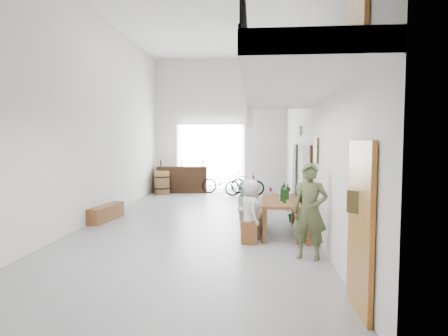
# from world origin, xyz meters

# --- Properties ---
(floor) EXTENTS (12.00, 12.00, 0.00)m
(floor) POSITION_xyz_m (0.00, 0.00, 0.00)
(floor) COLOR slate
(floor) RESTS_ON ground
(room_walls) EXTENTS (12.00, 12.00, 12.00)m
(room_walls) POSITION_xyz_m (0.00, 0.00, 3.55)
(room_walls) COLOR silver
(room_walls) RESTS_ON ground
(gateway_portal) EXTENTS (2.80, 0.08, 2.80)m
(gateway_portal) POSITION_xyz_m (-0.40, 5.94, 1.40)
(gateway_portal) COLOR white
(gateway_portal) RESTS_ON ground
(right_wall_decor) EXTENTS (0.07, 8.28, 5.07)m
(right_wall_decor) POSITION_xyz_m (2.70, -1.87, 1.74)
(right_wall_decor) COLOR #A66C2A
(right_wall_decor) RESTS_ON ground
(balcony) EXTENTS (1.52, 5.62, 4.00)m
(balcony) POSITION_xyz_m (1.98, -3.13, 2.96)
(balcony) COLOR white
(balcony) RESTS_ON ground
(tasting_table) EXTENTS (0.90, 2.03, 0.79)m
(tasting_table) POSITION_xyz_m (2.01, -1.07, 0.71)
(tasting_table) COLOR brown
(tasting_table) RESTS_ON ground
(bench_inner) EXTENTS (0.56, 2.03, 0.46)m
(bench_inner) POSITION_xyz_m (1.43, -1.07, 0.23)
(bench_inner) COLOR brown
(bench_inner) RESTS_ON ground
(bench_wall) EXTENTS (0.34, 2.04, 0.47)m
(bench_wall) POSITION_xyz_m (2.56, -1.02, 0.23)
(bench_wall) COLOR brown
(bench_wall) RESTS_ON ground
(tableware) EXTENTS (0.55, 1.32, 0.35)m
(tableware) POSITION_xyz_m (2.05, -0.89, 0.93)
(tableware) COLOR black
(tableware) RESTS_ON tasting_table
(side_bench) EXTENTS (0.49, 1.47, 0.40)m
(side_bench) POSITION_xyz_m (-2.50, 0.03, 0.20)
(side_bench) COLOR brown
(side_bench) RESTS_ON ground
(oak_barrel) EXTENTS (0.63, 0.63, 0.92)m
(oak_barrel) POSITION_xyz_m (-2.28, 5.16, 0.46)
(oak_barrel) COLOR brown
(oak_barrel) RESTS_ON ground
(serving_counter) EXTENTS (2.09, 0.87, 1.07)m
(serving_counter) POSITION_xyz_m (-1.56, 5.65, 0.53)
(serving_counter) COLOR #361C0D
(serving_counter) RESTS_ON ground
(counter_bottles) EXTENTS (1.77, 0.32, 0.28)m
(counter_bottles) POSITION_xyz_m (-1.56, 5.66, 1.21)
(counter_bottles) COLOR black
(counter_bottles) RESTS_ON serving_counter
(guest_left_a) EXTENTS (0.56, 0.72, 1.31)m
(guest_left_a) POSITION_xyz_m (1.33, -1.79, 0.66)
(guest_left_a) COLOR silver
(guest_left_a) RESTS_ON ground
(guest_left_b) EXTENTS (0.31, 0.45, 1.19)m
(guest_left_b) POSITION_xyz_m (1.31, -1.31, 0.59)
(guest_left_b) COLOR #237375
(guest_left_b) RESTS_ON ground
(guest_left_c) EXTENTS (0.50, 0.59, 1.09)m
(guest_left_c) POSITION_xyz_m (1.22, -0.73, 0.55)
(guest_left_c) COLOR silver
(guest_left_c) RESTS_ON ground
(guest_left_d) EXTENTS (0.64, 0.82, 1.12)m
(guest_left_d) POSITION_xyz_m (1.19, -0.18, 0.56)
(guest_left_d) COLOR #237375
(guest_left_d) RESTS_ON ground
(guest_right_a) EXTENTS (0.26, 0.62, 1.05)m
(guest_right_a) POSITION_xyz_m (2.64, -1.59, 0.52)
(guest_right_a) COLOR red
(guest_right_a) RESTS_ON ground
(guest_right_b) EXTENTS (0.51, 1.02, 1.05)m
(guest_right_b) POSITION_xyz_m (2.50, -0.95, 0.53)
(guest_right_b) COLOR black
(guest_right_b) RESTS_ON ground
(guest_right_c) EXTENTS (0.40, 0.57, 1.09)m
(guest_right_c) POSITION_xyz_m (2.57, -0.34, 0.54)
(guest_right_c) COLOR silver
(guest_right_c) RESTS_ON ground
(host_standing) EXTENTS (0.72, 0.58, 1.71)m
(host_standing) POSITION_xyz_m (2.40, -2.85, 0.86)
(host_standing) COLOR #444C2B
(host_standing) RESTS_ON ground
(potted_plant) EXTENTS (0.47, 0.42, 0.48)m
(potted_plant) POSITION_xyz_m (2.45, 0.20, 0.24)
(potted_plant) COLOR #1C4E16
(potted_plant) RESTS_ON ground
(bicycle_near) EXTENTS (1.82, 0.70, 0.94)m
(bicycle_near) POSITION_xyz_m (0.18, 5.56, 0.47)
(bicycle_near) COLOR black
(bicycle_near) RESTS_ON ground
(bicycle_far) EXTENTS (1.59, 0.67, 0.93)m
(bicycle_far) POSITION_xyz_m (1.05, 4.81, 0.46)
(bicycle_far) COLOR black
(bicycle_far) RESTS_ON ground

